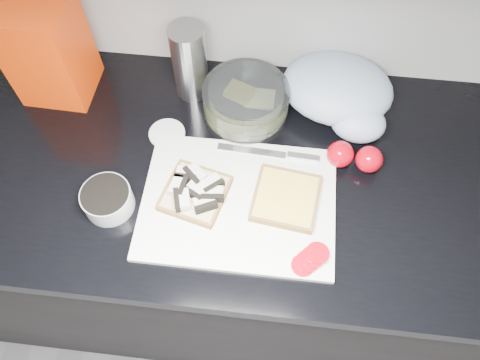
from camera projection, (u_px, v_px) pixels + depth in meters
name	position (u px, v px, depth m)	size (l,w,h in m)	color
base_cabinet	(225.00, 244.00, 1.44)	(3.50, 0.60, 0.86)	black
countertop	(220.00, 168.00, 1.05)	(3.50, 0.64, 0.04)	black
cutting_board	(238.00, 203.00, 0.97)	(0.40, 0.30, 0.01)	white
bread_left	(195.00, 192.00, 0.96)	(0.16, 0.16, 0.04)	#C7BB8C
bread_right	(286.00, 198.00, 0.96)	(0.15, 0.15, 0.02)	#C7BB8C
tomato_slices	(310.00, 259.00, 0.90)	(0.08, 0.08, 0.02)	#B40412
knife	(281.00, 154.00, 1.02)	(0.23, 0.03, 0.01)	silver
seed_tub	(107.00, 199.00, 0.95)	(0.10, 0.10, 0.05)	#AEB4B4
tub_lid	(167.00, 134.00, 1.07)	(0.08, 0.08, 0.01)	silver
glass_bowl	(246.00, 102.00, 1.06)	(0.20, 0.20, 0.08)	silver
bread_bag	(47.00, 50.00, 1.03)	(0.15, 0.14, 0.24)	#FF2904
steel_canister	(190.00, 62.00, 1.05)	(0.08, 0.08, 0.19)	#ACACB0
grocery_bag	(340.00, 93.00, 1.06)	(0.28, 0.26, 0.11)	#ADBCD5
whole_tomatoes	(355.00, 157.00, 1.00)	(0.12, 0.07, 0.06)	#B40412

